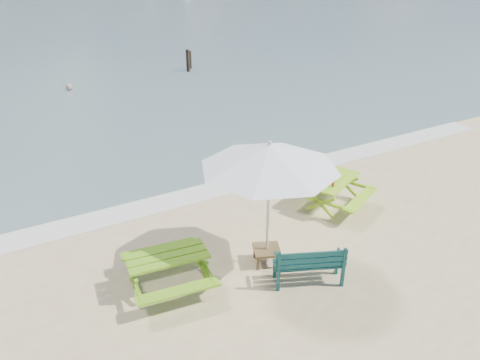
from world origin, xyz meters
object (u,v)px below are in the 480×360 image
side_table (267,255)px  picnic_table_right (333,193)px  patio_umbrella (270,156)px  swimmer (71,101)px  picnic_table_left (168,272)px  park_bench (308,271)px  beer_bottle (333,184)px

side_table → picnic_table_right: bearing=23.4°
patio_umbrella → swimmer: 16.66m
picnic_table_left → park_bench: 2.75m
side_table → beer_bottle: 2.78m
park_bench → side_table: size_ratio=1.99×
park_bench → swimmer: park_bench is taller
park_bench → side_table: bearing=111.1°
picnic_table_right → side_table: bearing=-156.6°
side_table → picnic_table_left: bearing=171.6°
beer_bottle → patio_umbrella: bearing=-159.6°
patio_umbrella → side_table: bearing=180.0°
park_bench → picnic_table_right: bearing=41.4°
park_bench → patio_umbrella: 2.42m
patio_umbrella → picnic_table_right: bearing=23.4°
side_table → patio_umbrella: 2.27m
picnic_table_left → beer_bottle: 4.68m
picnic_table_right → side_table: size_ratio=3.16×
park_bench → swimmer: (-0.97, 17.32, -0.80)m
beer_bottle → side_table: bearing=-159.6°
picnic_table_right → beer_bottle: bearing=-136.2°
picnic_table_right → swimmer: picnic_table_right is taller
picnic_table_right → beer_bottle: size_ratio=9.37×
swimmer → picnic_table_right: bearing=-77.3°
picnic_table_right → patio_umbrella: bearing=-156.6°
beer_bottle → park_bench: bearing=-139.0°
park_bench → swimmer: 17.37m
picnic_table_right → park_bench: bearing=-138.6°
picnic_table_left → picnic_table_right: size_ratio=0.83×
picnic_table_left → beer_bottle: bearing=7.8°
side_table → swimmer: side_table is taller
side_table → swimmer: 16.41m
picnic_table_left → beer_bottle: size_ratio=7.82×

